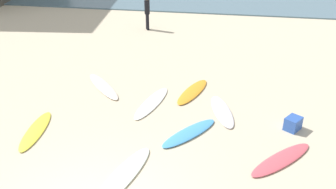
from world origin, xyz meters
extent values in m
ellipsoid|color=silver|center=(0.34, 1.37, 0.04)|extent=(1.21, 2.58, 0.07)
ellipsoid|color=#459ADC|center=(1.71, 3.51, 0.04)|extent=(1.69, 2.01, 0.08)
ellipsoid|color=white|center=(0.24, 5.12, 0.03)|extent=(1.03, 2.46, 0.06)
ellipsoid|color=white|center=(2.59, 4.95, 0.04)|extent=(1.09, 2.16, 0.08)
ellipsoid|color=#D7535E|center=(4.21, 2.70, 0.04)|extent=(1.92, 2.00, 0.07)
ellipsoid|color=yellow|center=(-2.75, 2.87, 0.03)|extent=(0.78, 2.19, 0.06)
ellipsoid|color=orange|center=(1.51, 6.17, 0.04)|extent=(1.20, 2.28, 0.08)
ellipsoid|color=#F4DFCD|center=(-1.78, 6.03, 0.04)|extent=(2.01, 2.24, 0.09)
cylinder|color=black|center=(-1.81, 13.39, 0.43)|extent=(0.14, 0.14, 0.86)
cylinder|color=black|center=(-1.72, 13.21, 0.43)|extent=(0.14, 0.14, 0.86)
cylinder|color=black|center=(-1.76, 13.30, 1.22)|extent=(0.37, 0.37, 0.72)
cube|color=#2D56B2|center=(4.68, 4.29, 0.20)|extent=(0.58, 0.60, 0.40)
camera|label=1|loc=(2.59, -5.10, 5.76)|focal=38.01mm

